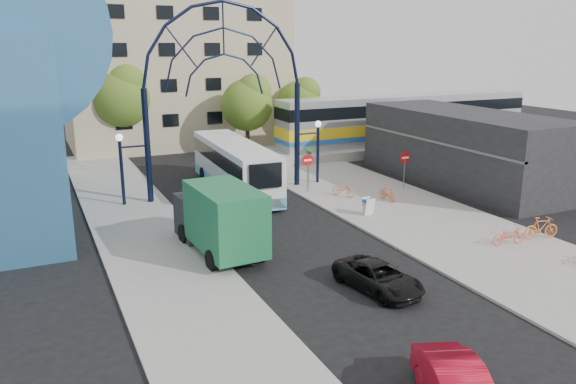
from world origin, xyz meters
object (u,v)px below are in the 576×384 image
stop_sign (308,164)px  bike_far_a (509,235)px  do_not_enter_sign (405,161)px  black_suv (378,277)px  tree_north_c (301,101)px  city_bus (235,166)px  sandwich_board (368,204)px  bike_far_b (541,228)px  bike_near_b (388,193)px  train_car (407,118)px  street_name_sign (309,159)px  bike_near_a (343,189)px  green_truck (218,218)px  gateway_arch (224,60)px  tree_north_b (122,95)px  tree_north_a (249,102)px

stop_sign → bike_far_a: 13.77m
do_not_enter_sign → black_suv: 16.28m
tree_north_c → city_bus: (-11.42, -13.37, -2.57)m
do_not_enter_sign → black_suv: size_ratio=0.61×
sandwich_board → bike_far_b: size_ratio=0.53×
sandwich_board → bike_near_b: bearing=36.6°
train_car → bike_near_b: bearing=-129.8°
sandwich_board → stop_sign: bearing=97.6°
bike_far_b → train_car: bearing=-7.7°
street_name_sign → do_not_enter_sign: bearing=-24.2°
black_suv → bike_near_a: bearing=56.3°
bike_near_a → tree_north_c: bearing=49.0°
green_truck → bike_far_a: 13.99m
city_bus → street_name_sign: bearing=-20.9°
gateway_arch → green_truck: size_ratio=2.03×
do_not_enter_sign → bike_near_a: (-4.64, 0.02, -1.41)m
do_not_enter_sign → tree_north_b: 25.09m
do_not_enter_sign → tree_north_a: bearing=107.0°
gateway_arch → bike_far_b: gateway_arch is taller
tree_north_c → bike_far_b: 29.19m
bike_near_a → bike_far_b: bike_far_b is taller
stop_sign → street_name_sign: size_ratio=0.89×
city_bus → black_suv: city_bus is taller
tree_north_b → black_suv: bearing=-82.1°
stop_sign → bike_near_b: 5.51m
bike_far_b → bike_near_b: bearing=31.0°
bike_far_a → city_bus: bearing=37.8°
green_truck → black_suv: (4.41, -6.77, -1.10)m
tree_north_b → gateway_arch: bearing=-76.3°
do_not_enter_sign → bike_far_b: do_not_enter_sign is taller
stop_sign → green_truck: green_truck is taller
train_car → city_bus: bearing=-158.9°
stop_sign → bike_near_b: bearing=-48.6°
tree_north_b → bike_far_b: tree_north_b is taller
street_name_sign → city_bus: size_ratio=0.23×
train_car → bike_far_a: size_ratio=14.33×
street_name_sign → bike_far_b: bearing=-66.1°
black_suv → bike_near_a: 13.75m
tree_north_b → tree_north_a: bearing=-21.8°
tree_north_b → bike_near_b: bearing=-60.9°
gateway_arch → bike_far_a: gateway_arch is taller
do_not_enter_sign → bike_near_b: do_not_enter_sign is taller
street_name_sign → black_suv: bearing=-106.9°
green_truck → tree_north_a: bearing=62.4°
bike_near_b → stop_sign: bearing=126.6°
tree_north_c → train_car: bearing=-37.0°
sandwich_board → bike_far_a: bearing=-63.2°
do_not_enter_sign → street_name_sign: bearing=155.8°
do_not_enter_sign → sandwich_board: 6.85m
gateway_arch → black_suv: size_ratio=3.37×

